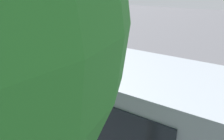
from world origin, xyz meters
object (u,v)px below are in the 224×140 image
(tour_bus, at_px, (56,97))
(spectator_centre, at_px, (113,83))
(parked_motorcycle_dark, at_px, (95,102))
(stunt_motorcycle, at_px, (111,57))
(spectator_right, at_px, (88,81))
(traffic_cone, at_px, (130,82))
(parked_motorcycle_silver, at_px, (148,117))
(spectator_left, at_px, (133,87))
(spectator_far_right, at_px, (66,74))
(spectator_far_left, at_px, (161,98))

(tour_bus, xyz_separation_m, spectator_centre, (-0.32, -2.97, -0.61))
(parked_motorcycle_dark, xyz_separation_m, stunt_motorcycle, (1.62, -3.89, 0.58))
(spectator_right, distance_m, stunt_motorcycle, 3.31)
(traffic_cone, bearing_deg, parked_motorcycle_silver, 127.82)
(parked_motorcycle_silver, relative_size, parked_motorcycle_dark, 1.01)
(spectator_right, bearing_deg, parked_motorcycle_silver, 170.08)
(spectator_left, bearing_deg, stunt_motorcycle, -45.22)
(traffic_cone, bearing_deg, stunt_motorcycle, -30.35)
(spectator_right, distance_m, spectator_far_right, 1.31)
(spectator_far_left, distance_m, spectator_right, 3.32)
(spectator_centre, bearing_deg, parked_motorcycle_silver, 157.63)
(spectator_centre, distance_m, parked_motorcycle_dark, 1.13)
(traffic_cone, bearing_deg, tour_bus, 88.03)
(spectator_far_right, bearing_deg, parked_motorcycle_silver, 172.95)
(spectator_right, bearing_deg, spectator_far_right, -0.21)
(tour_bus, xyz_separation_m, spectator_right, (0.78, -2.70, -0.64))
(stunt_motorcycle, bearing_deg, parked_motorcycle_silver, 135.83)
(parked_motorcycle_dark, bearing_deg, spectator_left, -135.75)
(parked_motorcycle_silver, distance_m, traffic_cone, 3.47)
(tour_bus, height_order, spectator_far_right, tour_bus)
(tour_bus, height_order, stunt_motorcycle, tour_bus)
(spectator_far_right, relative_size, traffic_cone, 2.71)
(spectator_far_left, height_order, parked_motorcycle_dark, spectator_far_left)
(spectator_far_left, relative_size, spectator_centre, 0.96)
(spectator_left, height_order, traffic_cone, spectator_left)
(spectator_far_left, height_order, spectator_right, spectator_right)
(spectator_left, relative_size, spectator_right, 1.01)
(spectator_right, bearing_deg, stunt_motorcycle, -76.14)
(stunt_motorcycle, distance_m, traffic_cone, 2.15)
(tour_bus, distance_m, spectator_far_left, 3.85)
(spectator_centre, height_order, spectator_far_right, spectator_centre)
(spectator_centre, bearing_deg, traffic_cone, -85.39)
(spectator_far_left, relative_size, stunt_motorcycle, 0.86)
(spectator_centre, bearing_deg, spectator_left, -169.40)
(spectator_left, relative_size, parked_motorcycle_silver, 0.83)
(spectator_centre, xyz_separation_m, spectator_right, (1.10, 0.27, -0.03))
(spectator_left, relative_size, spectator_centre, 0.98)
(spectator_left, height_order, spectator_far_right, spectator_far_right)
(spectator_left, bearing_deg, parked_motorcycle_silver, 138.62)
(parked_motorcycle_dark, bearing_deg, stunt_motorcycle, -67.34)
(stunt_motorcycle, bearing_deg, tour_bus, 104.89)
(spectator_centre, height_order, spectator_right, spectator_centre)
(spectator_far_left, bearing_deg, parked_motorcycle_silver, 69.81)
(spectator_far_left, relative_size, spectator_right, 0.98)
(spectator_right, distance_m, parked_motorcycle_dark, 1.19)
(spectator_far_left, xyz_separation_m, spectator_far_right, (4.62, 0.12, 0.03))
(tour_bus, relative_size, spectator_left, 6.03)
(spectator_far_left, bearing_deg, traffic_cone, -41.18)
(spectator_far_right, xyz_separation_m, stunt_motorcycle, (-0.51, -3.21, 0.05))
(parked_motorcycle_dark, bearing_deg, spectator_right, -39.03)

